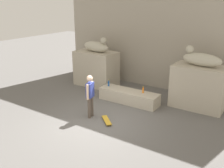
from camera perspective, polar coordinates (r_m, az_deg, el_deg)
ground_plane at (r=9.73m, az=-3.23°, el=-8.34°), size 40.00×40.00×0.00m
facade_wall at (r=13.18m, az=10.39°, el=13.92°), size 10.47×0.60×6.81m
pedestal_left at (r=13.51m, az=-3.48°, el=3.45°), size 2.13×1.27×1.78m
pedestal_right at (r=11.26m, az=18.60°, el=-0.60°), size 2.13×1.27×1.78m
statue_reclining_left at (r=13.23m, az=-3.47°, el=8.33°), size 1.66×0.78×0.78m
statue_reclining_right at (r=10.97m, az=19.04°, el=5.24°), size 1.65×0.74×0.78m
ledge_block at (r=11.39m, az=3.75°, el=-2.76°), size 2.69×0.77×0.53m
skater at (r=9.78m, az=-4.83°, el=-2.31°), size 0.28×0.53×1.67m
skateboard at (r=9.69m, az=-1.19°, el=-7.98°), size 0.73×0.68×0.08m
bottle_orange at (r=11.05m, az=6.85°, el=-1.39°), size 0.07×0.07×0.30m
bottle_blue at (r=11.84m, az=-0.75°, el=0.11°), size 0.08×0.08×0.30m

